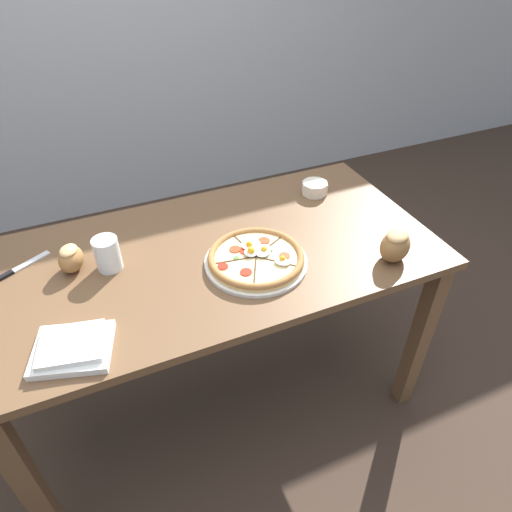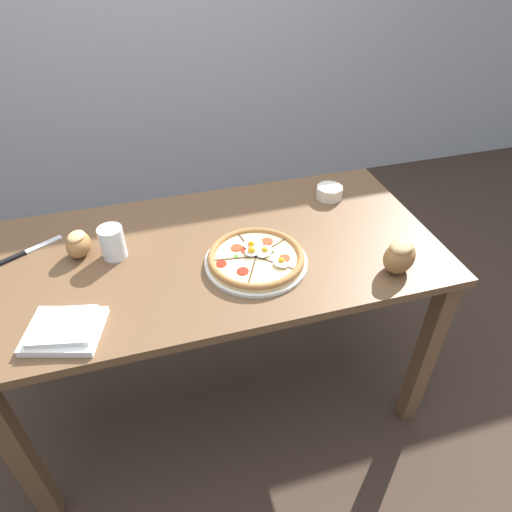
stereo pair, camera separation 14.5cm
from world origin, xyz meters
TOP-DOWN VIEW (x-y plane):
  - ground_plane at (0.00, 0.00)m, footprint 12.00×12.00m
  - dining_table at (0.00, 0.00)m, footprint 1.50×0.76m
  - pizza at (0.11, -0.11)m, footprint 0.33×0.33m
  - ramekin_bowl at (0.50, 0.20)m, footprint 0.11×0.11m
  - napkin_folded at (-0.47, -0.26)m, footprint 0.24×0.22m
  - bread_piece_near at (0.53, -0.27)m, footprint 0.15×0.14m
  - bread_piece_mid at (-0.43, 0.09)m, footprint 0.11×0.12m
  - knife_main at (-0.60, 0.16)m, footprint 0.20×0.12m
  - water_glass at (-0.33, 0.05)m, footprint 0.08×0.08m

SIDE VIEW (x-z plane):
  - ground_plane at x=0.00m, z-range 0.00..0.00m
  - dining_table at x=0.00m, z-range 0.28..1.06m
  - knife_main at x=-0.60m, z-range 0.78..0.79m
  - napkin_folded at x=-0.47m, z-range 0.78..0.81m
  - pizza at x=0.11m, z-range 0.77..0.82m
  - ramekin_bowl at x=0.50m, z-range 0.78..0.83m
  - bread_piece_mid at x=-0.43m, z-range 0.78..0.87m
  - water_glass at x=-0.33m, z-range 0.77..0.88m
  - bread_piece_near at x=0.53m, z-range 0.78..0.89m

